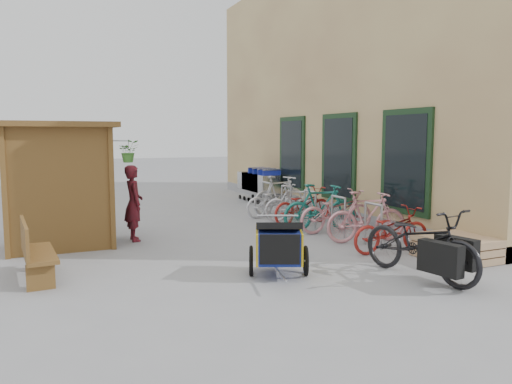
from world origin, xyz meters
name	(u,v)px	position (x,y,z in m)	size (l,w,h in m)	color
ground	(265,259)	(0.00, 0.00, 0.00)	(80.00, 80.00, 0.00)	gray
building	(397,91)	(6.49, 4.50, 3.49)	(6.07, 13.00, 7.00)	tan
kiosk	(53,167)	(-3.28, 2.47, 1.55)	(2.49, 1.65, 2.40)	brown
bike_rack	(310,205)	(2.30, 2.40, 0.52)	(0.05, 5.35, 0.86)	#A5A8AD
pallet_stack	(456,248)	(3.00, -1.40, 0.21)	(1.00, 1.20, 0.40)	tan
bench	(34,250)	(-3.67, 0.24, 0.46)	(0.51, 1.44, 0.89)	brown
shopping_carts	(258,182)	(3.00, 6.93, 0.66)	(0.63, 2.12, 1.13)	silver
child_trailer	(279,243)	(-0.24, -0.99, 0.50)	(1.02, 1.53, 0.90)	navy
cargo_bike	(422,243)	(1.65, -2.02, 0.54)	(1.05, 2.17, 1.09)	black
person_kiosk	(134,203)	(-1.79, 2.49, 0.78)	(0.57, 0.37, 1.55)	maroon
bike_0	(391,230)	(2.33, -0.51, 0.42)	(0.56, 1.62, 0.85)	maroon
bike_1	(367,217)	(2.46, 0.42, 0.52)	(0.49, 1.73, 1.04)	#D48991
bike_2	(336,211)	(2.48, 1.55, 0.47)	(0.63, 1.81, 0.95)	#D48991
bike_3	(320,207)	(2.26, 1.87, 0.53)	(0.50, 1.78, 1.07)	#1C7065
bike_4	(303,206)	(2.32, 2.78, 0.45)	(0.60, 1.72, 0.90)	maroon
bike_5	(296,203)	(2.30, 3.11, 0.47)	(0.44, 1.55, 0.93)	silver
bike_6	(275,201)	(2.15, 3.98, 0.44)	(0.58, 1.67, 0.88)	silver
bike_7	(279,195)	(2.48, 4.38, 0.53)	(0.50, 1.77, 1.07)	silver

